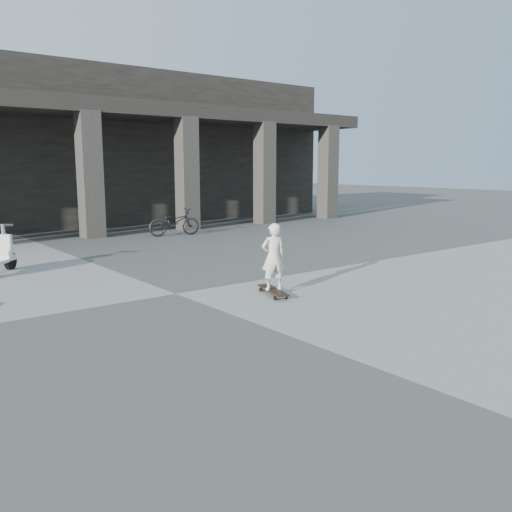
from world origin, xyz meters
TOP-DOWN VIEW (x-y plane):
  - ground at (0.00, 0.00)m, footprint 90.00×90.00m
  - longboard at (1.34, -1.17)m, footprint 0.54×1.04m
  - child at (1.34, -1.17)m, footprint 0.50×0.41m
  - bicycle at (4.11, 7.30)m, footprint 1.80×0.95m

SIDE VIEW (x-z plane):
  - ground at x=0.00m, z-range 0.00..0.00m
  - longboard at x=1.34m, z-range 0.03..0.13m
  - bicycle at x=4.11m, z-range 0.00..0.90m
  - child at x=1.34m, z-range 0.10..1.30m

